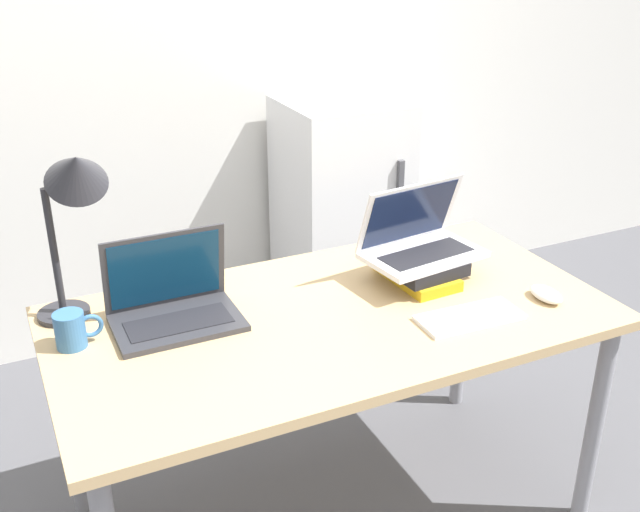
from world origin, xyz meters
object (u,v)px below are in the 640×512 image
(book_stack, at_px, (419,268))
(mug, at_px, (72,330))
(laptop_left, at_px, (173,305))
(mini_fridge, at_px, (341,218))
(laptop_on_books, at_px, (419,241))
(desk_lamp, at_px, (74,189))
(wireless_keyboard, at_px, (470,317))
(mouse, at_px, (546,294))

(book_stack, xyz_separation_m, mug, (-1.00, 0.05, 0.01))
(laptop_left, xyz_separation_m, mini_fridge, (0.98, 0.94, -0.25))
(laptop_on_books, bearing_deg, laptop_left, 176.29)
(desk_lamp, height_order, mini_fridge, desk_lamp)
(book_stack, relative_size, desk_lamp, 0.53)
(laptop_on_books, xyz_separation_m, mug, (-1.01, 0.03, -0.07))
(wireless_keyboard, xyz_separation_m, mini_fridge, (0.26, 1.28, -0.21))
(laptop_on_books, xyz_separation_m, wireless_keyboard, (-0.01, -0.29, -0.11))
(wireless_keyboard, distance_m, mini_fridge, 1.32)
(laptop_left, height_order, mouse, laptop_left)
(mouse, bearing_deg, mini_fridge, 90.45)
(laptop_left, relative_size, mug, 2.77)
(laptop_left, relative_size, mouse, 2.95)
(wireless_keyboard, relative_size, mini_fridge, 0.28)
(book_stack, distance_m, laptop_on_books, 0.08)
(mini_fridge, bearing_deg, laptop_on_books, -103.74)
(laptop_left, distance_m, mug, 0.27)
(mug, xyz_separation_m, mini_fridge, (1.25, 0.97, -0.25))
(laptop_on_books, relative_size, mug, 3.05)
(wireless_keyboard, xyz_separation_m, mouse, (0.26, 0.00, 0.01))
(laptop_on_books, bearing_deg, mouse, -48.48)
(book_stack, distance_m, mug, 1.00)
(laptop_left, distance_m, wireless_keyboard, 0.80)
(laptop_left, bearing_deg, desk_lamp, 149.14)
(laptop_left, distance_m, desk_lamp, 0.39)
(laptop_on_books, height_order, desk_lamp, desk_lamp)
(book_stack, bearing_deg, wireless_keyboard, -90.92)
(laptop_left, xyz_separation_m, desk_lamp, (-0.20, 0.12, 0.32))
(desk_lamp, relative_size, mini_fridge, 0.49)
(book_stack, relative_size, mouse, 2.35)
(mug, height_order, desk_lamp, desk_lamp)
(book_stack, xyz_separation_m, desk_lamp, (-0.93, 0.19, 0.33))
(laptop_left, relative_size, desk_lamp, 0.67)
(laptop_on_books, distance_m, mouse, 0.39)
(laptop_on_books, bearing_deg, mini_fridge, 76.26)
(laptop_left, height_order, mini_fridge, mini_fridge)
(book_stack, distance_m, desk_lamp, 1.00)
(laptop_left, distance_m, mouse, 1.05)
(laptop_left, xyz_separation_m, mouse, (0.99, -0.33, -0.03))
(laptop_left, relative_size, laptop_on_books, 0.91)
(book_stack, relative_size, wireless_keyboard, 0.91)
(mouse, distance_m, mini_fridge, 1.30)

